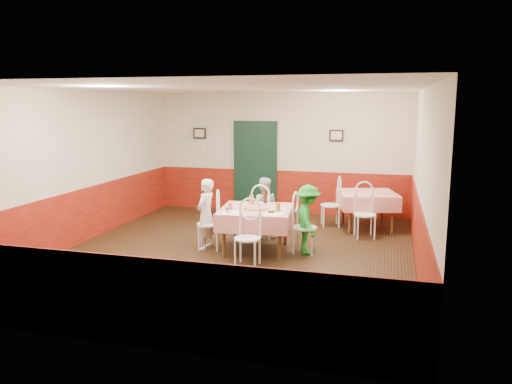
% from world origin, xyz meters
% --- Properties ---
extents(floor, '(7.00, 7.00, 0.00)m').
position_xyz_m(floor, '(0.00, 0.00, 0.00)').
color(floor, black).
rests_on(floor, ground).
extents(ceiling, '(7.00, 7.00, 0.00)m').
position_xyz_m(ceiling, '(0.00, 0.00, 2.80)').
color(ceiling, white).
rests_on(ceiling, back_wall).
extents(back_wall, '(6.00, 0.10, 2.80)m').
position_xyz_m(back_wall, '(0.00, 3.50, 1.40)').
color(back_wall, beige).
rests_on(back_wall, ground).
extents(front_wall, '(6.00, 0.10, 2.80)m').
position_xyz_m(front_wall, '(0.00, -3.50, 1.40)').
color(front_wall, beige).
rests_on(front_wall, ground).
extents(left_wall, '(0.10, 7.00, 2.80)m').
position_xyz_m(left_wall, '(-3.00, 0.00, 1.40)').
color(left_wall, beige).
rests_on(left_wall, ground).
extents(right_wall, '(0.10, 7.00, 2.80)m').
position_xyz_m(right_wall, '(3.00, 0.00, 1.40)').
color(right_wall, beige).
rests_on(right_wall, ground).
extents(wainscot_back, '(6.00, 0.03, 1.00)m').
position_xyz_m(wainscot_back, '(0.00, 3.48, 0.50)').
color(wainscot_back, maroon).
rests_on(wainscot_back, ground).
extents(wainscot_front, '(6.00, 0.03, 1.00)m').
position_xyz_m(wainscot_front, '(0.00, -3.48, 0.50)').
color(wainscot_front, maroon).
rests_on(wainscot_front, ground).
extents(wainscot_left, '(0.03, 7.00, 1.00)m').
position_xyz_m(wainscot_left, '(-2.98, 0.00, 0.50)').
color(wainscot_left, maroon).
rests_on(wainscot_left, ground).
extents(wainscot_right, '(0.03, 7.00, 1.00)m').
position_xyz_m(wainscot_right, '(2.98, 0.00, 0.50)').
color(wainscot_right, maroon).
rests_on(wainscot_right, ground).
extents(door, '(0.96, 0.06, 2.10)m').
position_xyz_m(door, '(-0.60, 3.45, 1.05)').
color(door, black).
rests_on(door, ground).
extents(picture_left, '(0.32, 0.03, 0.26)m').
position_xyz_m(picture_left, '(-2.00, 3.45, 1.85)').
color(picture_left, black).
rests_on(picture_left, back_wall).
extents(picture_right, '(0.32, 0.03, 0.26)m').
position_xyz_m(picture_right, '(1.30, 3.45, 1.85)').
color(picture_right, black).
rests_on(picture_right, back_wall).
extents(thermostat, '(0.10, 0.03, 0.10)m').
position_xyz_m(thermostat, '(-1.90, 3.45, 1.50)').
color(thermostat, white).
rests_on(thermostat, back_wall).
extents(main_table, '(1.34, 1.34, 0.77)m').
position_xyz_m(main_table, '(0.29, 0.25, 0.38)').
color(main_table, red).
rests_on(main_table, ground).
extents(second_table, '(1.37, 1.37, 0.77)m').
position_xyz_m(second_table, '(2.08, 2.40, 0.38)').
color(second_table, red).
rests_on(second_table, ground).
extents(chair_left, '(0.51, 0.51, 0.90)m').
position_xyz_m(chair_left, '(-0.56, 0.16, 0.45)').
color(chair_left, white).
rests_on(chair_left, ground).
extents(chair_right, '(0.44, 0.44, 0.90)m').
position_xyz_m(chair_right, '(1.13, 0.34, 0.45)').
color(chair_right, white).
rests_on(chair_right, ground).
extents(chair_far, '(0.44, 0.44, 0.90)m').
position_xyz_m(chair_far, '(0.20, 1.09, 0.45)').
color(chair_far, white).
rests_on(chair_far, ground).
extents(chair_near, '(0.43, 0.43, 0.90)m').
position_xyz_m(chair_near, '(0.38, -0.60, 0.45)').
color(chair_near, white).
rests_on(chair_near, ground).
extents(chair_second_a, '(0.51, 0.51, 0.90)m').
position_xyz_m(chair_second_a, '(1.33, 2.40, 0.45)').
color(chair_second_a, white).
rests_on(chair_second_a, ground).
extents(chair_second_b, '(0.51, 0.51, 0.90)m').
position_xyz_m(chair_second_b, '(2.08, 1.65, 0.45)').
color(chair_second_b, white).
rests_on(chair_second_b, ground).
extents(pizza, '(0.46, 0.46, 0.03)m').
position_xyz_m(pizza, '(0.30, 0.23, 0.77)').
color(pizza, '#B74723').
rests_on(pizza, main_table).
extents(plate_left, '(0.27, 0.27, 0.01)m').
position_xyz_m(plate_left, '(-0.14, 0.22, 0.77)').
color(plate_left, white).
rests_on(plate_left, main_table).
extents(plate_right, '(0.27, 0.27, 0.01)m').
position_xyz_m(plate_right, '(0.70, 0.29, 0.77)').
color(plate_right, white).
rests_on(plate_right, main_table).
extents(plate_far, '(0.27, 0.27, 0.01)m').
position_xyz_m(plate_far, '(0.25, 0.68, 0.77)').
color(plate_far, white).
rests_on(plate_far, main_table).
extents(glass_a, '(0.08, 0.08, 0.13)m').
position_xyz_m(glass_a, '(-0.09, -0.04, 0.82)').
color(glass_a, '#BF7219').
rests_on(glass_a, main_table).
extents(glass_b, '(0.09, 0.09, 0.15)m').
position_xyz_m(glass_b, '(0.72, 0.08, 0.84)').
color(glass_b, '#BF7219').
rests_on(glass_b, main_table).
extents(glass_c, '(0.09, 0.09, 0.15)m').
position_xyz_m(glass_c, '(0.10, 0.62, 0.84)').
color(glass_c, '#BF7219').
rests_on(glass_c, main_table).
extents(beer_bottle, '(0.07, 0.07, 0.23)m').
position_xyz_m(beer_bottle, '(0.34, 0.67, 0.88)').
color(beer_bottle, '#381C0A').
rests_on(beer_bottle, main_table).
extents(shaker_a, '(0.04, 0.04, 0.09)m').
position_xyz_m(shaker_a, '(-0.06, -0.24, 0.81)').
color(shaker_a, silver).
rests_on(shaker_a, main_table).
extents(shaker_b, '(0.04, 0.04, 0.09)m').
position_xyz_m(shaker_b, '(-0.03, -0.26, 0.81)').
color(shaker_b, silver).
rests_on(shaker_b, main_table).
extents(shaker_c, '(0.04, 0.04, 0.09)m').
position_xyz_m(shaker_c, '(-0.11, -0.17, 0.81)').
color(shaker_c, '#B23319').
rests_on(shaker_c, main_table).
extents(menu_left, '(0.39, 0.46, 0.00)m').
position_xyz_m(menu_left, '(-0.01, -0.19, 0.76)').
color(menu_left, white).
rests_on(menu_left, main_table).
extents(menu_right, '(0.34, 0.43, 0.00)m').
position_xyz_m(menu_right, '(0.68, -0.07, 0.76)').
color(menu_right, white).
rests_on(menu_right, main_table).
extents(wallet, '(0.12, 0.10, 0.02)m').
position_xyz_m(wallet, '(0.62, 0.00, 0.77)').
color(wallet, black).
rests_on(wallet, main_table).
extents(diner_left, '(0.37, 0.50, 1.26)m').
position_xyz_m(diner_left, '(-0.61, 0.15, 0.63)').
color(diner_left, gray).
rests_on(diner_left, ground).
extents(diner_far, '(0.64, 0.54, 1.17)m').
position_xyz_m(diner_far, '(0.19, 1.14, 0.59)').
color(diner_far, gray).
rests_on(diner_far, ground).
extents(diner_right, '(0.66, 0.87, 1.19)m').
position_xyz_m(diner_right, '(1.18, 0.34, 0.60)').
color(diner_right, gray).
rests_on(diner_right, ground).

